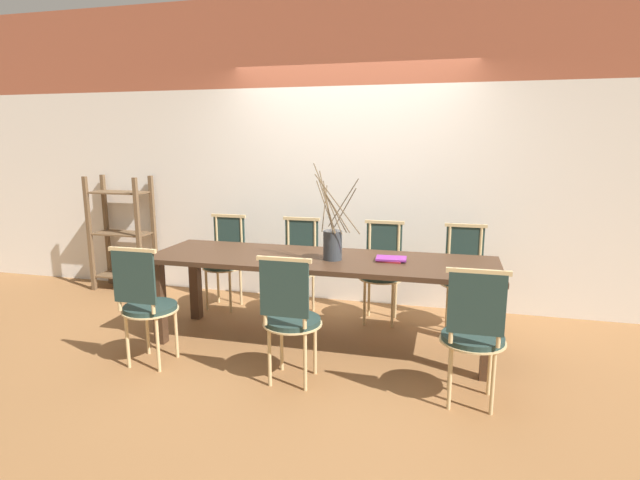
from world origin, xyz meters
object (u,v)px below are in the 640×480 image
book_stack (391,259)px  vase_centerpiece (333,243)px  dining_table (320,268)px  chair_near_center (473,331)px  chair_far_center (382,268)px  shelving_rack (122,234)px

book_stack → vase_centerpiece: bearing=-170.8°
vase_centerpiece → book_stack: size_ratio=3.09×
dining_table → chair_near_center: chair_near_center is taller
chair_far_center → vase_centerpiece: vase_centerpiece is taller
chair_near_center → shelving_rack: (-3.88, 1.76, 0.14)m
chair_near_center → vase_centerpiece: vase_centerpiece is taller
chair_near_center → vase_centerpiece: (-1.10, 0.69, 0.39)m
chair_near_center → book_stack: size_ratio=3.79×
dining_table → vase_centerpiece: size_ratio=3.68×
dining_table → book_stack: book_stack is taller
shelving_rack → chair_far_center: bearing=-5.3°
chair_far_center → chair_near_center: bearing=118.3°
chair_near_center → book_stack: 1.03m
dining_table → vase_centerpiece: (0.12, -0.04, 0.23)m
book_stack → chair_far_center: bearing=103.0°
chair_near_center → shelving_rack: shelving_rack is taller
shelving_rack → chair_near_center: bearing=-24.4°
chair_far_center → dining_table: bearing=59.9°
chair_far_center → shelving_rack: bearing=-5.3°
dining_table → shelving_rack: shelving_rack is taller
chair_near_center → chair_far_center: (-0.79, 1.47, 0.00)m
vase_centerpiece → dining_table: bearing=159.4°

